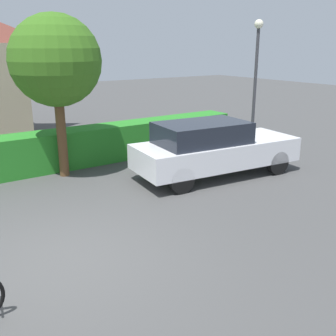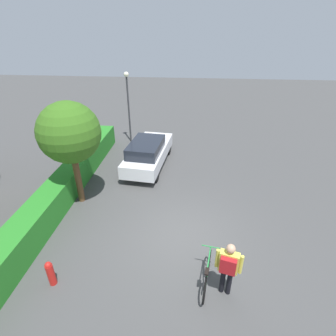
% 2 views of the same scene
% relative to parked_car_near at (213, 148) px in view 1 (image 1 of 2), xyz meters
% --- Properties ---
extents(ground_plane, '(60.00, 60.00, 0.00)m').
position_rel_parked_car_near_xyz_m(ground_plane, '(-4.80, -1.87, -0.76)').
color(ground_plane, '#434343').
extents(parked_car_near, '(4.51, 2.04, 1.46)m').
position_rel_parked_car_near_xyz_m(parked_car_near, '(0.00, 0.00, 0.00)').
color(parked_car_near, silver).
rests_on(parked_car_near, ground).
extents(street_lamp, '(0.28, 0.28, 4.08)m').
position_rel_parked_car_near_xyz_m(street_lamp, '(3.11, 1.60, 1.88)').
color(street_lamp, '#38383D').
rests_on(street_lamp, ground).
extents(tree_kerbside, '(2.25, 2.25, 4.07)m').
position_rel_parked_car_near_xyz_m(tree_kerbside, '(-3.19, 2.25, 2.16)').
color(tree_kerbside, brown).
rests_on(tree_kerbside, ground).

